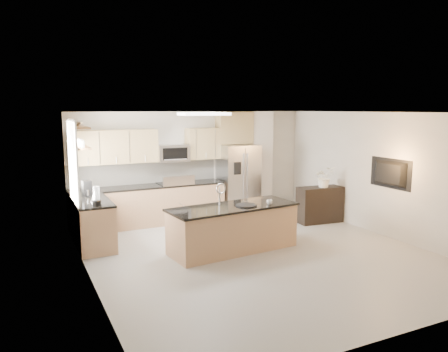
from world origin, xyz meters
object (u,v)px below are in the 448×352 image
bowl (75,123)px  television (387,174)px  cup (269,202)px  refrigerator (238,180)px  credenza (320,205)px  microwave (173,153)px  coffee_maker (87,189)px  range (175,202)px  flower_vase (324,172)px  island (233,228)px  blender (97,198)px  platter (246,205)px  kettle (95,195)px

bowl → television: bearing=-23.7°
cup → television: bearing=-9.5°
refrigerator → credenza: refrigerator is taller
microwave → coffee_maker: bearing=-159.7°
range → flower_vase: size_ratio=1.54×
island → refrigerator: bearing=55.0°
television → blender: bearing=75.4°
refrigerator → coffee_maker: refrigerator is taller
platter → cup: bearing=-11.2°
coffee_maker → television: (5.60, -2.47, 0.28)m
microwave → television: bearing=-42.8°
blender → coffee_maker: 1.02m
blender → television: 5.78m
microwave → credenza: (3.06, -1.66, -1.21)m
range → television: bearing=-41.6°
credenza → coffee_maker: (-5.16, 0.88, 0.65)m
range → credenza: size_ratio=1.08×
range → blender: size_ratio=3.15×
refrigerator → island: 2.85m
microwave → refrigerator: bearing=-5.9°
microwave → flower_vase: bearing=-29.1°
platter → credenza: bearing=22.7°
credenza → blender: blender is taller
flower_vase → microwave: bearing=150.9°
cup → credenza: bearing=28.8°
kettle → credenza: bearing=-3.7°
range → kettle: bearing=-149.3°
kettle → range: bearing=30.7°
refrigerator → platter: 2.81m
platter → bowl: size_ratio=1.00×
bowl → refrigerator: bearing=8.0°
refrigerator → range: bearing=178.4°
kettle → coffee_maker: size_ratio=0.77×
microwave → range: bearing=-90.0°
kettle → flower_vase: size_ratio=0.33×
refrigerator → flower_vase: refrigerator is taller
credenza → television: (0.45, -1.59, 0.93)m
range → platter: 2.68m
microwave → cup: size_ratio=6.59×
refrigerator → kettle: (-3.68, -1.16, 0.14)m
credenza → flower_vase: flower_vase is taller
refrigerator → cup: (-0.71, -2.65, 0.02)m
kettle → coffee_maker: 0.56m
bowl → television: size_ratio=0.37×
blender → kettle: bearing=83.9°
platter → range: bearing=100.9°
credenza → bowl: bowl is taller
flower_vase → television: (0.40, -1.51, 0.13)m
blender → bowl: 1.70m
cup → blender: blender is taller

